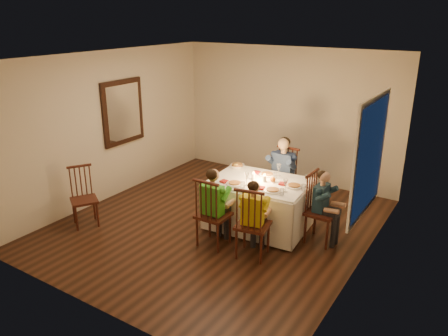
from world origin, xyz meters
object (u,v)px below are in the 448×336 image
Objects in this scene: dining_table at (259,194)px; child_yellow at (252,255)px; chair_end at (320,241)px; chair_near_right at (252,255)px; chair_extra at (87,224)px; child_teal at (320,241)px; serving_bowl at (237,166)px; child_green at (214,244)px; adult at (281,208)px; chair_adult at (281,208)px; chair_near_left at (214,244)px.

child_yellow is (0.34, -0.81, -0.55)m from dining_table.
chair_near_right is at bearing 145.62° from chair_end.
chair_extra is at bearing 2.36° from chair_near_right.
child_teal is (0.65, 0.89, 0.00)m from child_yellow.
child_teal is 4.74× the size of serving_bowl.
adult is at bearing -100.33° from child_green.
adult is 1.68m from child_yellow.
chair_end is 1.57m from child_green.
chair_end is 1.25m from adult.
child_teal is (1.27, 0.92, 0.00)m from child_green.
child_green reaches higher than child_yellow.
serving_bowl is at bearing -135.94° from adult.
chair_adult and chair_end have the same top height.
chair_extra is 2.13m from child_green.
dining_table reaches higher than chair_extra.
dining_table reaches higher than child_teal.
dining_table is at bearing 96.03° from child_teal.
chair_near_left and chair_end have the same top height.
chair_near_left is 1.00× the size of chair_end.
serving_bowl is (-0.57, -0.52, 0.80)m from chair_adult.
chair_near_right is at bearing -178.17° from chair_near_left.
child_yellow is 1.02× the size of child_teal.
serving_bowl is at bearing -135.94° from chair_adult.
adult is at bearing -88.25° from chair_near_right.
dining_table reaches higher than child_green.
adult is 1.12× the size of child_yellow.
chair_near_right is at bearing -50.44° from serving_bowl.
chair_adult is 1.25m from chair_end.
serving_bowl is at bearing -76.42° from child_green.
dining_table is 1.48× the size of chair_end.
serving_bowl is (-0.93, 1.12, 0.80)m from chair_near_right.
child_yellow is (0.62, 0.03, 0.00)m from child_green.
serving_bowl reaches higher than adult.
child_green is at bearing 180.00° from chair_near_left.
chair_near_right and chair_end have the same top height.
chair_adult is at bearing 54.52° from child_teal.
child_green is (-0.62, -0.03, 0.00)m from chair_near_right.
child_green is at bearing -42.43° from chair_extra.
chair_end is at bearing -35.30° from adult.
chair_adult is at bearing 86.51° from dining_table.
dining_table is at bearing -109.66° from child_green.
child_teal is at bearing -35.30° from chair_adult.
child_teal is (3.32, 1.49, 0.00)m from chair_extra.
chair_near_left is 0.62m from chair_near_right.
child_teal is 1.78m from serving_bowl.
child_green is 1.57m from child_teal.
chair_end is at bearing 0.10° from dining_table.
dining_table reaches higher than child_yellow.
child_teal is (0.65, 0.89, 0.00)m from chair_near_right.
chair_near_left and chair_near_right have the same top height.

